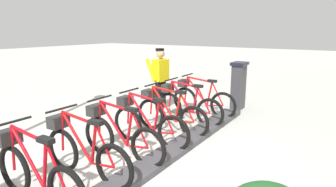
{
  "coord_description": "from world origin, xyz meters",
  "views": [
    {
      "loc": [
        -2.49,
        3.5,
        2.13
      ],
      "look_at": [
        0.5,
        -1.11,
        0.9
      ],
      "focal_mm": 30.61,
      "sensor_mm": 36.0,
      "label": 1
    }
  ],
  "objects_px": {
    "bike_docked_3": "(146,123)",
    "bike_docked_5": "(83,151)",
    "payment_kiosk": "(238,85)",
    "bike_docked_4": "(119,135)",
    "bike_docked_2": "(168,113)",
    "bike_docked_6": "(34,172)",
    "bike_docked_1": "(186,105)",
    "worker_near_rack": "(160,78)",
    "bike_docked_0": "(201,99)"
  },
  "relations": [
    {
      "from": "bike_docked_3",
      "to": "bike_docked_6",
      "type": "xyz_separation_m",
      "value": [
        0.0,
        2.26,
        0.0
      ]
    },
    {
      "from": "bike_docked_1",
      "to": "bike_docked_5",
      "type": "relative_size",
      "value": 1.0
    },
    {
      "from": "bike_docked_2",
      "to": "bike_docked_4",
      "type": "height_order",
      "value": "same"
    },
    {
      "from": "bike_docked_6",
      "to": "bike_docked_2",
      "type": "bearing_deg",
      "value": -90.0
    },
    {
      "from": "bike_docked_6",
      "to": "worker_near_rack",
      "type": "relative_size",
      "value": 1.04
    },
    {
      "from": "bike_docked_5",
      "to": "bike_docked_6",
      "type": "distance_m",
      "value": 0.75
    },
    {
      "from": "payment_kiosk",
      "to": "bike_docked_1",
      "type": "height_order",
      "value": "payment_kiosk"
    },
    {
      "from": "bike_docked_3",
      "to": "bike_docked_4",
      "type": "xyz_separation_m",
      "value": [
        0.0,
        0.75,
        0.0
      ]
    },
    {
      "from": "bike_docked_5",
      "to": "bike_docked_4",
      "type": "bearing_deg",
      "value": -90.0
    },
    {
      "from": "payment_kiosk",
      "to": "worker_near_rack",
      "type": "xyz_separation_m",
      "value": [
        1.62,
        1.38,
        0.24
      ]
    },
    {
      "from": "bike_docked_0",
      "to": "worker_near_rack",
      "type": "bearing_deg",
      "value": 14.11
    },
    {
      "from": "payment_kiosk",
      "to": "bike_docked_3",
      "type": "distance_m",
      "value": 3.43
    },
    {
      "from": "bike_docked_0",
      "to": "bike_docked_2",
      "type": "distance_m",
      "value": 1.51
    },
    {
      "from": "bike_docked_5",
      "to": "bike_docked_6",
      "type": "xyz_separation_m",
      "value": [
        0.0,
        0.75,
        0.0
      ]
    },
    {
      "from": "bike_docked_2",
      "to": "bike_docked_1",
      "type": "bearing_deg",
      "value": -90.0
    },
    {
      "from": "payment_kiosk",
      "to": "bike_docked_3",
      "type": "relative_size",
      "value": 0.74
    },
    {
      "from": "bike_docked_2",
      "to": "worker_near_rack",
      "type": "distance_m",
      "value": 1.69
    },
    {
      "from": "bike_docked_1",
      "to": "worker_near_rack",
      "type": "xyz_separation_m",
      "value": [
        1.05,
        -0.49,
        0.48
      ]
    },
    {
      "from": "payment_kiosk",
      "to": "bike_docked_6",
      "type": "relative_size",
      "value": 0.74
    },
    {
      "from": "bike_docked_2",
      "to": "bike_docked_5",
      "type": "height_order",
      "value": "same"
    },
    {
      "from": "bike_docked_0",
      "to": "payment_kiosk",
      "type": "bearing_deg",
      "value": -117.18
    },
    {
      "from": "bike_docked_0",
      "to": "bike_docked_2",
      "type": "relative_size",
      "value": 1.0
    },
    {
      "from": "bike_docked_0",
      "to": "bike_docked_3",
      "type": "distance_m",
      "value": 2.26
    },
    {
      "from": "bike_docked_1",
      "to": "bike_docked_2",
      "type": "height_order",
      "value": "same"
    },
    {
      "from": "bike_docked_2",
      "to": "bike_docked_5",
      "type": "xyz_separation_m",
      "value": [
        0.0,
        2.26,
        0.0
      ]
    },
    {
      "from": "bike_docked_1",
      "to": "bike_docked_5",
      "type": "bearing_deg",
      "value": 90.0
    },
    {
      "from": "bike_docked_1",
      "to": "bike_docked_5",
      "type": "distance_m",
      "value": 3.01
    },
    {
      "from": "bike_docked_3",
      "to": "bike_docked_4",
      "type": "relative_size",
      "value": 1.0
    },
    {
      "from": "bike_docked_5",
      "to": "bike_docked_1",
      "type": "bearing_deg",
      "value": -90.0
    },
    {
      "from": "bike_docked_3",
      "to": "payment_kiosk",
      "type": "bearing_deg",
      "value": -99.62
    },
    {
      "from": "bike_docked_2",
      "to": "bike_docked_4",
      "type": "bearing_deg",
      "value": 90.0
    },
    {
      "from": "payment_kiosk",
      "to": "bike_docked_6",
      "type": "xyz_separation_m",
      "value": [
        0.57,
        5.63,
        -0.24
      ]
    },
    {
      "from": "payment_kiosk",
      "to": "bike_docked_4",
      "type": "relative_size",
      "value": 0.74
    },
    {
      "from": "bike_docked_3",
      "to": "bike_docked_5",
      "type": "height_order",
      "value": "same"
    },
    {
      "from": "bike_docked_1",
      "to": "bike_docked_4",
      "type": "height_order",
      "value": "same"
    },
    {
      "from": "bike_docked_2",
      "to": "bike_docked_6",
      "type": "distance_m",
      "value": 3.01
    },
    {
      "from": "bike_docked_0",
      "to": "bike_docked_6",
      "type": "relative_size",
      "value": 1.0
    },
    {
      "from": "bike_docked_3",
      "to": "bike_docked_5",
      "type": "xyz_separation_m",
      "value": [
        0.0,
        1.51,
        0.0
      ]
    },
    {
      "from": "bike_docked_2",
      "to": "bike_docked_6",
      "type": "height_order",
      "value": "same"
    },
    {
      "from": "bike_docked_1",
      "to": "bike_docked_6",
      "type": "relative_size",
      "value": 1.0
    },
    {
      "from": "bike_docked_1",
      "to": "bike_docked_2",
      "type": "relative_size",
      "value": 1.0
    },
    {
      "from": "bike_docked_3",
      "to": "bike_docked_4",
      "type": "height_order",
      "value": "same"
    },
    {
      "from": "bike_docked_1",
      "to": "bike_docked_5",
      "type": "height_order",
      "value": "same"
    },
    {
      "from": "bike_docked_0",
      "to": "bike_docked_2",
      "type": "height_order",
      "value": "same"
    },
    {
      "from": "bike_docked_5",
      "to": "bike_docked_6",
      "type": "bearing_deg",
      "value": 90.0
    },
    {
      "from": "bike_docked_3",
      "to": "bike_docked_4",
      "type": "distance_m",
      "value": 0.75
    },
    {
      "from": "bike_docked_4",
      "to": "worker_near_rack",
      "type": "distance_m",
      "value": 2.98
    },
    {
      "from": "bike_docked_6",
      "to": "worker_near_rack",
      "type": "height_order",
      "value": "worker_near_rack"
    },
    {
      "from": "bike_docked_4",
      "to": "worker_near_rack",
      "type": "xyz_separation_m",
      "value": [
        1.05,
        -2.75,
        0.48
      ]
    },
    {
      "from": "bike_docked_4",
      "to": "bike_docked_5",
      "type": "distance_m",
      "value": 0.75
    }
  ]
}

